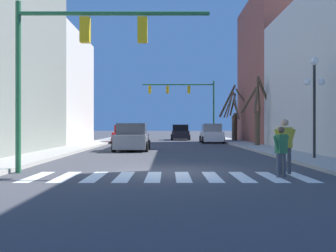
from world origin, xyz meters
name	(u,v)px	position (x,y,z in m)	size (l,w,h in m)	color
ground_plane	(167,171)	(0.00, 0.00, 0.00)	(240.00, 240.00, 0.00)	#424247
building_row_right	(327,62)	(10.38, 11.73, 5.67)	(6.00, 34.18, 13.09)	beige
crosswalk_stripes	(167,177)	(0.00, -1.49, 0.00)	(8.55, 2.60, 0.01)	white
traffic_signal_near	(74,48)	(-3.08, -0.49, 4.13)	(6.44, 0.28, 5.70)	#236038
traffic_signal_far	(186,96)	(2.09, 29.27, 4.87)	(7.84, 0.28, 6.50)	#236038
street_lamp_right_corner	(312,87)	(6.49, 3.90, 3.30)	(0.95, 0.36, 4.47)	black
car_parked_right_near	(179,133)	(1.38, 31.05, 0.81)	(2.14, 4.38, 1.74)	black
car_parked_right_far	(210,134)	(4.08, 23.22, 0.83)	(2.07, 4.16, 1.79)	white
car_parked_left_mid	(130,138)	(-2.29, 11.41, 0.81)	(2.18, 4.24, 1.74)	gray
car_parked_left_far	(124,134)	(-4.02, 23.40, 0.78)	(2.17, 4.60, 1.67)	red
car_parked_right_mid	(130,133)	(-4.02, 29.44, 0.82)	(2.19, 4.48, 1.78)	navy
car_parked_left_near	(135,132)	(-4.01, 36.29, 0.77)	(2.21, 4.35, 1.64)	black
pedestrian_waiting_at_curb	(279,147)	(3.45, -1.54, 0.91)	(0.60, 0.42, 1.54)	#4C4C51
pedestrian_crossing_street	(283,141)	(3.78, -0.81, 1.06)	(0.77, 0.32, 1.80)	#4C4C51
street_tree_left_mid	(233,115)	(6.54, 25.20, 2.62)	(3.26, 3.32, 5.53)	brown
street_tree_right_mid	(231,119)	(6.36, 24.82, 2.27)	(1.50, 2.54, 4.86)	brown
street_tree_right_near	(256,113)	(6.67, 15.63, 2.53)	(2.61, 2.07, 5.14)	brown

